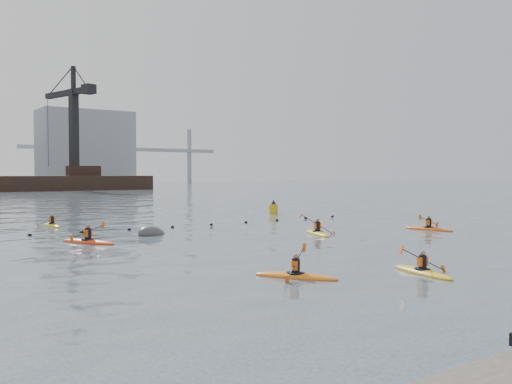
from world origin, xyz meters
TOP-DOWN VIEW (x-y plane):
  - ground at (0.00, 0.00)m, footprint 400.00×400.00m
  - float_line at (-0.50, 22.53)m, footprint 33.24×0.73m
  - kayaker_0 at (-3.20, 3.90)m, footprint 2.19×2.90m
  - kayaker_1 at (1.11, 1.86)m, footprint 2.11×3.11m
  - kayaker_2 at (-6.23, 17.48)m, footprint 2.35×3.50m
  - kayaker_3 at (6.40, 13.70)m, footprint 2.32×3.46m
  - kayaker_4 at (14.00, 11.49)m, footprint 2.29×3.42m
  - kayaker_5 at (-5.40, 28.02)m, footprint 2.12×3.08m
  - mooring_buoy at (-1.87, 19.19)m, footprint 2.59×2.13m
  - nav_buoy at (14.00, 28.36)m, footprint 0.80×0.80m

SIDE VIEW (x-z plane):
  - ground at x=0.00m, z-range 0.00..0.00m
  - mooring_buoy at x=-1.87m, z-range -0.73..0.73m
  - float_line at x=-0.50m, z-range -0.09..0.15m
  - kayaker_1 at x=1.11m, z-range -0.51..0.70m
  - kayaker_5 at x=-5.40m, z-range -0.50..0.68m
  - kayaker_0 at x=-3.20m, z-range -0.51..0.70m
  - kayaker_4 at x=14.00m, z-range -0.49..0.70m
  - kayaker_3 at x=6.40m, z-range -0.63..0.84m
  - kayaker_2 at x=-6.23m, z-range -0.47..0.69m
  - nav_buoy at x=14.00m, z-range -0.29..1.17m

